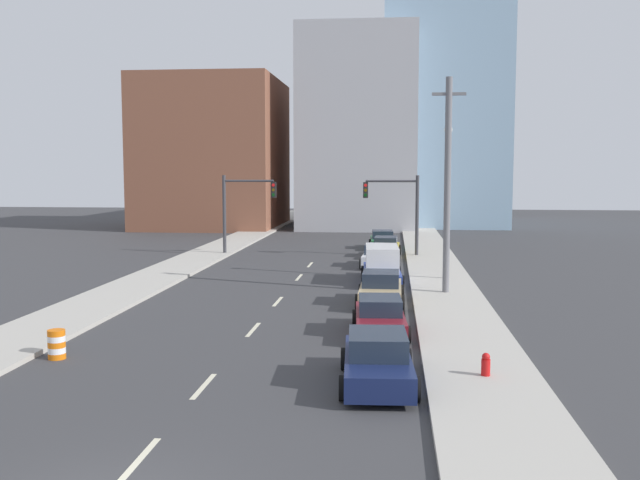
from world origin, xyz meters
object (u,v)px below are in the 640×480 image
Objects in this scene: sedan_green at (382,240)px; sedan_yellow at (386,247)px; street_lamp at (447,192)px; box_truck_blue at (382,265)px; utility_pole_right_mid at (447,185)px; fire_hydrant at (486,367)px; sedan_tan at (381,289)px; sedan_maroon at (380,317)px; sedan_white at (378,256)px; traffic_signal_left at (240,204)px; traffic_signal_right at (401,205)px; sedan_navy at (378,361)px; traffic_barrel at (57,344)px.

sedan_yellow is at bearing -89.39° from sedan_green.
street_lamp reaches higher than box_truck_blue.
box_truck_blue reaches higher than sedan_green.
utility_pole_right_mid reaches higher than fire_hydrant.
utility_pole_right_mid is 6.22m from sedan_tan.
sedan_maroon is 1.04× the size of sedan_green.
sedan_green is (-0.20, 16.56, -0.29)m from box_truck_blue.
sedan_white is at bearing 92.33° from sedan_tan.
street_lamp reaches higher than traffic_signal_left.
street_lamp is at bearing -77.48° from traffic_signal_right.
sedan_yellow is (-3.39, 10.78, -4.24)m from street_lamp.
traffic_signal_right reaches higher than sedan_navy.
sedan_maroon is 12.42m from box_truck_blue.
utility_pole_right_mid reaches higher than sedan_tan.
sedan_white is 10.31m from sedan_green.
sedan_maroon reaches higher than fire_hydrant.
utility_pole_right_mid is 15.04m from fire_hydrant.
street_lamp is 1.82× the size of sedan_maroon.
traffic_signal_left reaches higher than sedan_green.
street_lamp is 16.87m from sedan_green.
traffic_barrel is at bearing -134.06° from sedan_tan.
traffic_barrel is 0.21× the size of sedan_green.
street_lamp is 20.07m from sedan_navy.
sedan_green is at bearing 103.08° from street_lamp.
box_truck_blue is at bearing 87.42° from sedan_navy.
sedan_navy reaches higher than sedan_white.
traffic_signal_left is 15.54m from box_truck_blue.
traffic_signal_right is 30.63m from traffic_barrel.
sedan_tan reaches higher than traffic_barrel.
traffic_signal_right reaches higher than fire_hydrant.
sedan_navy is 1.07× the size of sedan_tan.
traffic_signal_right reaches higher than traffic_barrel.
sedan_yellow reaches higher than sedan_maroon.
street_lamp is at bearing 72.35° from sedan_maroon.
sedan_maroon is (-3.37, -13.07, -4.26)m from street_lamp.
sedan_tan reaches higher than sedan_navy.
box_truck_blue is (-0.05, 6.55, 0.25)m from sedan_tan.
traffic_signal_right is 30.17m from sedan_navy.
fire_hydrant is at bearing -89.55° from utility_pole_right_mid.
box_truck_blue is (-3.49, -0.66, -3.96)m from street_lamp.
traffic_barrel is 22.74m from street_lamp.
sedan_tan is 23.11m from sedan_green.
traffic_barrel is (-13.35, -13.10, -4.88)m from utility_pole_right_mid.
traffic_signal_right reaches higher than sedan_maroon.
sedan_tan is (-3.44, -7.21, -4.20)m from street_lamp.
traffic_signal_right is 15.40m from utility_pole_right_mid.
traffic_signal_right is 1.22× the size of sedan_yellow.
sedan_yellow is (-0.07, 30.12, -0.03)m from sedan_navy.
sedan_tan reaches higher than sedan_yellow.
sedan_tan is at bearing -139.01° from utility_pole_right_mid.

